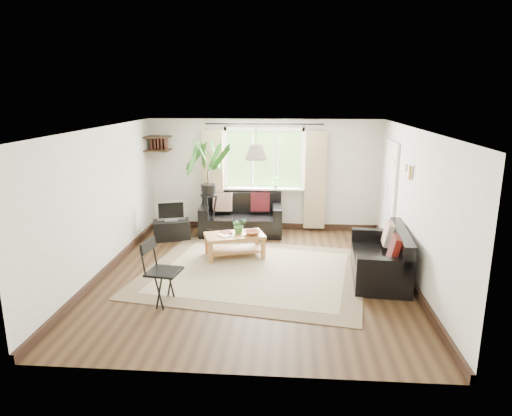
# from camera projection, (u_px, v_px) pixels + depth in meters

# --- Properties ---
(floor) EXTENTS (5.50, 5.50, 0.00)m
(floor) POSITION_uv_depth(u_px,v_px,m) (254.00, 275.00, 7.54)
(floor) COLOR black
(floor) RESTS_ON ground
(ceiling) EXTENTS (5.50, 5.50, 0.00)m
(ceiling) POSITION_uv_depth(u_px,v_px,m) (254.00, 129.00, 6.95)
(ceiling) COLOR white
(ceiling) RESTS_ON floor
(wall_back) EXTENTS (5.00, 0.02, 2.40)m
(wall_back) POSITION_uv_depth(u_px,v_px,m) (264.00, 175.00, 9.91)
(wall_back) COLOR beige
(wall_back) RESTS_ON floor
(wall_front) EXTENTS (5.00, 0.02, 2.40)m
(wall_front) POSITION_uv_depth(u_px,v_px,m) (233.00, 270.00, 4.59)
(wall_front) COLOR beige
(wall_front) RESTS_ON floor
(wall_left) EXTENTS (0.02, 5.50, 2.40)m
(wall_left) POSITION_uv_depth(u_px,v_px,m) (101.00, 202.00, 7.43)
(wall_left) COLOR beige
(wall_left) RESTS_ON floor
(wall_right) EXTENTS (0.02, 5.50, 2.40)m
(wall_right) POSITION_uv_depth(u_px,v_px,m) (415.00, 208.00, 7.07)
(wall_right) COLOR beige
(wall_right) RESTS_ON floor
(rug) EXTENTS (4.06, 3.64, 0.02)m
(rug) POSITION_uv_depth(u_px,v_px,m) (254.00, 272.00, 7.67)
(rug) COLOR beige
(rug) RESTS_ON floor
(window) EXTENTS (2.50, 0.16, 2.16)m
(window) POSITION_uv_depth(u_px,v_px,m) (264.00, 159.00, 9.78)
(window) COLOR white
(window) RESTS_ON wall_back
(door) EXTENTS (0.06, 0.96, 2.06)m
(door) POSITION_uv_depth(u_px,v_px,m) (389.00, 196.00, 8.76)
(door) COLOR silver
(door) RESTS_ON wall_right
(corner_shelf) EXTENTS (0.50, 0.50, 0.34)m
(corner_shelf) POSITION_uv_depth(u_px,v_px,m) (158.00, 144.00, 9.66)
(corner_shelf) COLOR black
(corner_shelf) RESTS_ON wall_back
(pendant_lamp) EXTENTS (0.36, 0.36, 0.54)m
(pendant_lamp) POSITION_uv_depth(u_px,v_px,m) (256.00, 149.00, 7.43)
(pendant_lamp) COLOR beige
(pendant_lamp) RESTS_ON ceiling
(wall_sconce) EXTENTS (0.12, 0.12, 0.28)m
(wall_sconce) POSITION_uv_depth(u_px,v_px,m) (408.00, 170.00, 7.23)
(wall_sconce) COLOR beige
(wall_sconce) RESTS_ON wall_right
(sofa_back) EXTENTS (1.76, 0.95, 0.81)m
(sofa_back) POSITION_uv_depth(u_px,v_px,m) (241.00, 216.00, 9.66)
(sofa_back) COLOR black
(sofa_back) RESTS_ON floor
(sofa_right) EXTENTS (1.71, 0.96, 0.78)m
(sofa_right) POSITION_uv_depth(u_px,v_px,m) (380.00, 255.00, 7.36)
(sofa_right) COLOR black
(sofa_right) RESTS_ON floor
(coffee_table) EXTENTS (1.19, 0.88, 0.43)m
(coffee_table) POSITION_uv_depth(u_px,v_px,m) (235.00, 246.00, 8.35)
(coffee_table) COLOR brown
(coffee_table) RESTS_ON floor
(table_plant) EXTENTS (0.36, 0.35, 0.30)m
(table_plant) POSITION_uv_depth(u_px,v_px,m) (239.00, 225.00, 8.33)
(table_plant) COLOR #38712D
(table_plant) RESTS_ON coffee_table
(bowl) EXTENTS (0.39, 0.39, 0.07)m
(bowl) POSITION_uv_depth(u_px,v_px,m) (252.00, 233.00, 8.27)
(bowl) COLOR #9C5835
(bowl) RESTS_ON coffee_table
(book_a) EXTENTS (0.28, 0.29, 0.02)m
(book_a) POSITION_uv_depth(u_px,v_px,m) (221.00, 236.00, 8.14)
(book_a) COLOR white
(book_a) RESTS_ON coffee_table
(book_b) EXTENTS (0.25, 0.28, 0.02)m
(book_b) POSITION_uv_depth(u_px,v_px,m) (222.00, 233.00, 8.35)
(book_b) COLOR #522720
(book_b) RESTS_ON coffee_table
(tv_stand) EXTENTS (0.82, 0.61, 0.40)m
(tv_stand) POSITION_uv_depth(u_px,v_px,m) (172.00, 230.00, 9.37)
(tv_stand) COLOR black
(tv_stand) RESTS_ON floor
(tv) EXTENTS (0.60, 0.35, 0.43)m
(tv) POSITION_uv_depth(u_px,v_px,m) (171.00, 210.00, 9.27)
(tv) COLOR #A5A5AA
(tv) RESTS_ON tv_stand
(palm_stand) EXTENTS (0.78, 0.78, 2.01)m
(palm_stand) POSITION_uv_depth(u_px,v_px,m) (209.00, 191.00, 9.22)
(palm_stand) COLOR black
(palm_stand) RESTS_ON floor
(folding_chair) EXTENTS (0.55, 0.55, 0.93)m
(folding_chair) POSITION_uv_depth(u_px,v_px,m) (164.00, 273.00, 6.43)
(folding_chair) COLOR black
(folding_chair) RESTS_ON floor
(sill_plant) EXTENTS (0.14, 0.10, 0.27)m
(sill_plant) POSITION_uv_depth(u_px,v_px,m) (275.00, 182.00, 9.80)
(sill_plant) COLOR #2D6023
(sill_plant) RESTS_ON window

